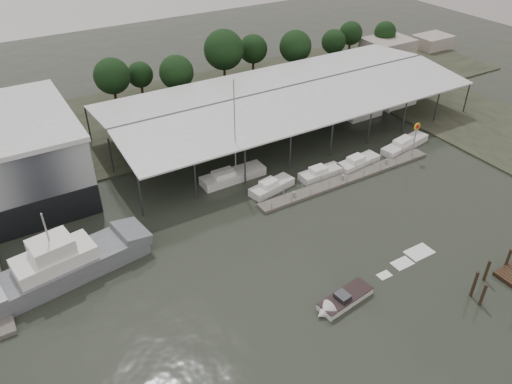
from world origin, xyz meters
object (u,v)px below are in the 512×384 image
shell_fuel_sign (416,133)px  speedboat_underway (341,301)px  grey_trawler (68,263)px  white_sailboat (232,176)px

shell_fuel_sign → speedboat_underway: size_ratio=0.31×
shell_fuel_sign → grey_trawler: bearing=179.4°
white_sailboat → grey_trawler: bearing=-162.5°
white_sailboat → shell_fuel_sign: bearing=-17.8°
shell_fuel_sign → white_sailboat: bearing=162.4°
shell_fuel_sign → grey_trawler: (-49.28, 0.55, -2.35)m
grey_trawler → white_sailboat: white_sailboat is taller
shell_fuel_sign → speedboat_underway: 32.70m
shell_fuel_sign → speedboat_underway: bearing=-147.4°
shell_fuel_sign → speedboat_underway: shell_fuel_sign is taller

